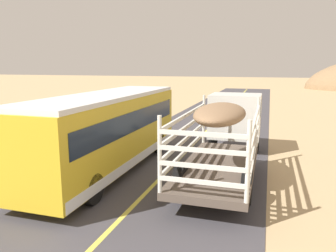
% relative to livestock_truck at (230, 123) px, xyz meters
% --- Properties ---
extents(livestock_truck, '(2.53, 9.70, 3.02)m').
position_rel_livestock_truck_xyz_m(livestock_truck, '(0.00, 0.00, 0.00)').
color(livestock_truck, silver).
rests_on(livestock_truck, road_surface).
extents(bus, '(2.54, 10.00, 3.21)m').
position_rel_livestock_truck_xyz_m(bus, '(-4.68, -2.75, -0.04)').
color(bus, gold).
rests_on(bus, road_surface).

